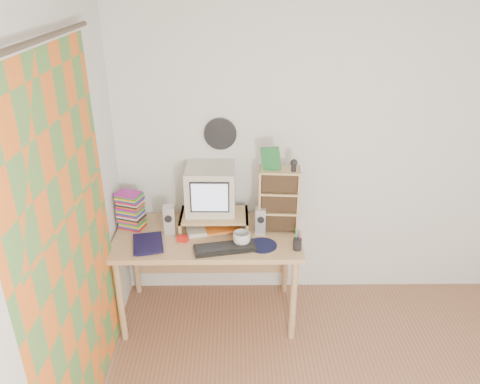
{
  "coord_description": "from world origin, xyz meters",
  "views": [
    {
      "loc": [
        -0.81,
        -1.69,
        2.56
      ],
      "look_at": [
        -0.78,
        1.33,
        1.13
      ],
      "focal_mm": 35.0,
      "sensor_mm": 36.0,
      "label": 1
    }
  ],
  "objects_px": {
    "desk": "(208,245)",
    "mug": "(242,239)",
    "dvd_stack": "(131,213)",
    "diary": "(133,244)",
    "crt_monitor": "(211,191)",
    "cd_rack": "(279,200)",
    "keyboard": "(225,248)"
  },
  "relations": [
    {
      "from": "dvd_stack",
      "to": "keyboard",
      "type": "bearing_deg",
      "value": -4.92
    },
    {
      "from": "crt_monitor",
      "to": "keyboard",
      "type": "relative_size",
      "value": 0.84
    },
    {
      "from": "cd_rack",
      "to": "diary",
      "type": "relative_size",
      "value": 1.94
    },
    {
      "from": "cd_rack",
      "to": "diary",
      "type": "distance_m",
      "value": 1.12
    },
    {
      "from": "dvd_stack",
      "to": "mug",
      "type": "distance_m",
      "value": 0.89
    },
    {
      "from": "desk",
      "to": "keyboard",
      "type": "relative_size",
      "value": 3.18
    },
    {
      "from": "crt_monitor",
      "to": "mug",
      "type": "bearing_deg",
      "value": -51.34
    },
    {
      "from": "desk",
      "to": "dvd_stack",
      "type": "xyz_separation_m",
      "value": [
        -0.59,
        0.05,
        0.26
      ]
    },
    {
      "from": "desk",
      "to": "crt_monitor",
      "type": "bearing_deg",
      "value": 73.95
    },
    {
      "from": "crt_monitor",
      "to": "dvd_stack",
      "type": "xyz_separation_m",
      "value": [
        -0.62,
        -0.03,
        -0.17
      ]
    },
    {
      "from": "mug",
      "to": "diary",
      "type": "relative_size",
      "value": 0.51
    },
    {
      "from": "keyboard",
      "to": "dvd_stack",
      "type": "distance_m",
      "value": 0.81
    },
    {
      "from": "cd_rack",
      "to": "mug",
      "type": "distance_m",
      "value": 0.42
    },
    {
      "from": "keyboard",
      "to": "mug",
      "type": "xyz_separation_m",
      "value": [
        0.12,
        0.07,
        0.04
      ]
    },
    {
      "from": "desk",
      "to": "mug",
      "type": "height_order",
      "value": "mug"
    },
    {
      "from": "keyboard",
      "to": "cd_rack",
      "type": "xyz_separation_m",
      "value": [
        0.4,
        0.3,
        0.23
      ]
    },
    {
      "from": "diary",
      "to": "mug",
      "type": "bearing_deg",
      "value": -10.14
    },
    {
      "from": "keyboard",
      "to": "mug",
      "type": "height_order",
      "value": "mug"
    },
    {
      "from": "keyboard",
      "to": "crt_monitor",
      "type": "bearing_deg",
      "value": 95.7
    },
    {
      "from": "desk",
      "to": "diary",
      "type": "xyz_separation_m",
      "value": [
        -0.53,
        -0.23,
        0.16
      ]
    },
    {
      "from": "mug",
      "to": "keyboard",
      "type": "bearing_deg",
      "value": -151.01
    },
    {
      "from": "crt_monitor",
      "to": "mug",
      "type": "xyz_separation_m",
      "value": [
        0.23,
        -0.3,
        -0.25
      ]
    },
    {
      "from": "desk",
      "to": "mug",
      "type": "relative_size",
      "value": 10.74
    },
    {
      "from": "dvd_stack",
      "to": "cd_rack",
      "type": "height_order",
      "value": "cd_rack"
    },
    {
      "from": "cd_rack",
      "to": "mug",
      "type": "height_order",
      "value": "cd_rack"
    },
    {
      "from": "desk",
      "to": "diary",
      "type": "bearing_deg",
      "value": -156.24
    },
    {
      "from": "keyboard",
      "to": "diary",
      "type": "xyz_separation_m",
      "value": [
        -0.66,
        0.05,
        0.01
      ]
    },
    {
      "from": "diary",
      "to": "crt_monitor",
      "type": "bearing_deg",
      "value": 18.63
    },
    {
      "from": "cd_rack",
      "to": "dvd_stack",
      "type": "bearing_deg",
      "value": -177.73
    },
    {
      "from": "cd_rack",
      "to": "keyboard",
      "type": "bearing_deg",
      "value": -139.29
    },
    {
      "from": "dvd_stack",
      "to": "mug",
      "type": "bearing_deg",
      "value": 2.33
    },
    {
      "from": "diary",
      "to": "cd_rack",
      "type": "bearing_deg",
      "value": 1.83
    }
  ]
}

